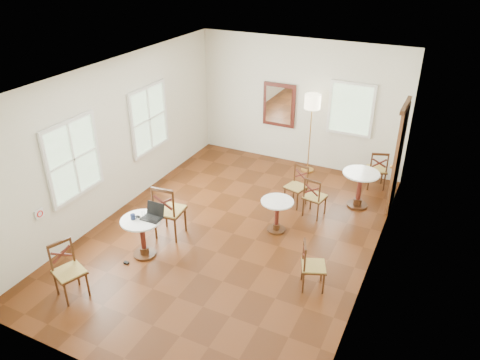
% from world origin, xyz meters
% --- Properties ---
extents(ground, '(7.00, 7.00, 0.00)m').
position_xyz_m(ground, '(0.00, 0.00, 0.00)').
color(ground, '#51250D').
rests_on(ground, ground).
extents(room_shell, '(5.02, 7.02, 3.01)m').
position_xyz_m(room_shell, '(-0.06, 0.27, 1.89)').
color(room_shell, silver).
rests_on(room_shell, ground).
extents(cafe_table_near, '(0.69, 0.69, 0.73)m').
position_xyz_m(cafe_table_near, '(-1.10, -1.25, 0.45)').
color(cafe_table_near, '#3F220F').
rests_on(cafe_table_near, ground).
extents(cafe_table_mid, '(0.61, 0.61, 0.65)m').
position_xyz_m(cafe_table_mid, '(0.68, 0.46, 0.40)').
color(cafe_table_mid, '#3F220F').
rests_on(cafe_table_mid, ground).
extents(cafe_table_back, '(0.73, 0.73, 0.77)m').
position_xyz_m(cafe_table_back, '(1.86, 2.03, 0.48)').
color(cafe_table_back, '#3F220F').
rests_on(cafe_table_back, ground).
extents(chair_near_a, '(0.55, 0.55, 1.08)m').
position_xyz_m(chair_near_a, '(-1.03, -0.55, 0.54)').
color(chair_near_a, '#3F220F').
rests_on(chair_near_a, ground).
extents(chair_near_b, '(0.55, 0.55, 0.92)m').
position_xyz_m(chair_near_b, '(-1.50, -2.57, 0.46)').
color(chair_near_b, '#3F220F').
rests_on(chair_near_b, ground).
extents(chair_mid_a, '(0.46, 0.46, 0.86)m').
position_xyz_m(chair_mid_a, '(1.15, 1.27, 0.43)').
color(chair_mid_a, '#3F220F').
rests_on(chair_mid_a, ground).
extents(chair_mid_b, '(0.49, 0.49, 0.82)m').
position_xyz_m(chair_mid_b, '(1.77, -0.78, 0.41)').
color(chair_mid_b, '#3F220F').
rests_on(chair_mid_b, ground).
extents(chair_back_a, '(0.52, 0.52, 0.90)m').
position_xyz_m(chair_back_a, '(2.02, 3.00, 0.45)').
color(chair_back_a, '#3F220F').
rests_on(chair_back_a, ground).
extents(chair_back_b, '(0.48, 0.48, 0.85)m').
position_xyz_m(chair_back_b, '(0.69, 1.54, 0.42)').
color(chair_back_b, '#3F220F').
rests_on(chair_back_b, ground).
extents(floor_lamp, '(0.36, 0.36, 1.87)m').
position_xyz_m(floor_lamp, '(0.41, 3.15, 1.58)').
color(floor_lamp, '#BF8C3F').
rests_on(floor_lamp, ground).
extents(laptop, '(0.34, 0.29, 0.24)m').
position_xyz_m(laptop, '(-0.95, -1.10, 0.79)').
color(laptop, black).
rests_on(laptop, cafe_table_near).
extents(mouse, '(0.10, 0.06, 0.03)m').
position_xyz_m(mouse, '(-1.18, -1.22, 0.75)').
color(mouse, black).
rests_on(mouse, cafe_table_near).
extents(navy_mug, '(0.12, 0.08, 0.09)m').
position_xyz_m(navy_mug, '(-1.22, -1.30, 0.78)').
color(navy_mug, '#0F1834').
rests_on(navy_mug, cafe_table_near).
extents(water_glass, '(0.06, 0.06, 0.10)m').
position_xyz_m(water_glass, '(-1.10, -1.17, 0.78)').
color(water_glass, white).
rests_on(water_glass, cafe_table_near).
extents(power_adapter, '(0.09, 0.05, 0.03)m').
position_xyz_m(power_adapter, '(-1.24, -1.60, 0.02)').
color(power_adapter, black).
rests_on(power_adapter, ground).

